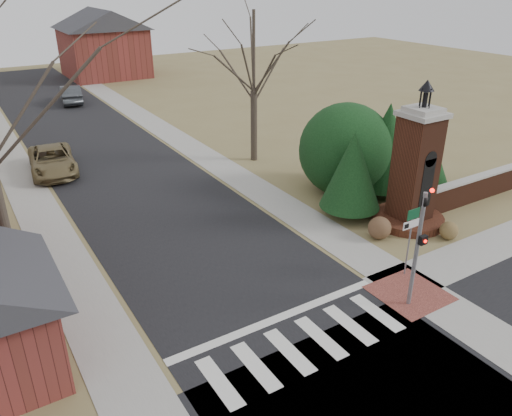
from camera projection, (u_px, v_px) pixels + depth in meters
ground at (321, 360)px, 14.75m from camera, size 120.00×120.00×0.00m
main_street at (104, 153)px, 31.65m from camera, size 8.00×70.00×0.01m
crosswalk_zone at (305, 344)px, 15.36m from camera, size 8.00×2.20×0.02m
stop_bar at (278, 318)px, 16.52m from camera, size 8.00×0.35×0.02m
sidewalk_right_main at (180, 140)px, 34.13m from camera, size 2.00×60.00×0.02m
sidewalk_left at (16, 168)px, 29.17m from camera, size 2.00×60.00×0.02m
curb_apron at (410, 293)px, 17.80m from camera, size 2.40×2.40×0.02m
traffic_signal_pole at (419, 238)px, 16.14m from camera, size 0.28×0.41×4.50m
sign_post at (411, 229)px, 18.11m from camera, size 0.90×0.07×2.75m
brick_gate_monument at (414, 179)px, 21.96m from camera, size 3.20×3.20×6.47m
brick_garden_wall at (473, 189)px, 24.75m from camera, size 7.50×0.50×1.30m
house_distant_right at (103, 42)px, 53.88m from camera, size 8.80×8.80×7.30m
evergreen_near at (352, 170)px, 22.58m from camera, size 2.80×2.80×4.10m
evergreen_mid at (386, 144)px, 24.95m from camera, size 3.40×3.40×4.70m
evergreen_far at (428, 156)px, 25.44m from camera, size 2.40×2.40×3.30m
evergreen_mass at (346, 146)px, 25.32m from camera, size 4.80×4.80×4.80m
bare_tree_3 at (254, 46)px, 27.77m from camera, size 7.00×7.00×9.70m
pickup_truck at (52, 160)px, 28.35m from camera, size 2.95×5.41×1.44m
distant_car at (71, 94)px, 43.65m from camera, size 2.34×4.88×1.54m
dry_shrub_left at (380, 228)px, 21.32m from camera, size 0.99×0.99×0.99m
dry_shrub_right at (449, 231)px, 21.32m from camera, size 0.79×0.79×0.79m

